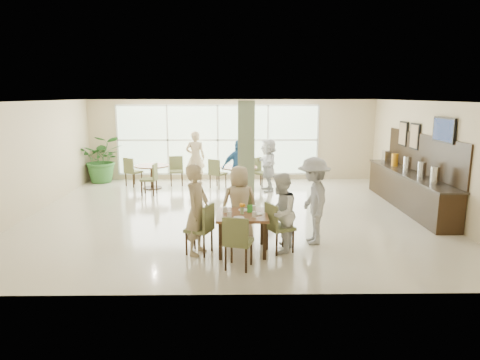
{
  "coord_description": "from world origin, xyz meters",
  "views": [
    {
      "loc": [
        0.08,
        -10.46,
        2.95
      ],
      "look_at": [
        0.2,
        -1.2,
        1.1
      ],
      "focal_mm": 32.0,
      "sensor_mm": 36.0,
      "label": 1
    }
  ],
  "objects_px": {
    "round_table_left": "(152,171)",
    "teen_far": "(239,203)",
    "buffet_counter": "(409,187)",
    "potted_plant": "(102,159)",
    "round_table_right": "(239,172)",
    "teen_left": "(197,210)",
    "teen_right": "(281,213)",
    "adult_b": "(268,165)",
    "teen_standing": "(313,201)",
    "adult_standing": "(195,158)",
    "adult_a": "(238,168)",
    "main_table": "(242,219)"
  },
  "relations": [
    {
      "from": "teen_far",
      "to": "teen_left",
      "type": "bearing_deg",
      "value": 31.33
    },
    {
      "from": "main_table",
      "to": "teen_right",
      "type": "height_order",
      "value": "teen_right"
    },
    {
      "from": "teen_far",
      "to": "teen_right",
      "type": "height_order",
      "value": "teen_far"
    },
    {
      "from": "buffet_counter",
      "to": "teen_standing",
      "type": "height_order",
      "value": "buffet_counter"
    },
    {
      "from": "teen_right",
      "to": "teen_far",
      "type": "bearing_deg",
      "value": -114.75
    },
    {
      "from": "teen_standing",
      "to": "adult_standing",
      "type": "xyz_separation_m",
      "value": [
        -2.88,
        5.94,
        0.01
      ]
    },
    {
      "from": "teen_left",
      "to": "potted_plant",
      "type": "bearing_deg",
      "value": 48.81
    },
    {
      "from": "teen_far",
      "to": "round_table_left",
      "type": "bearing_deg",
      "value": -73.53
    },
    {
      "from": "round_table_left",
      "to": "main_table",
      "type": "bearing_deg",
      "value": -64.05
    },
    {
      "from": "teen_far",
      "to": "adult_b",
      "type": "height_order",
      "value": "adult_b"
    },
    {
      "from": "teen_left",
      "to": "teen_right",
      "type": "xyz_separation_m",
      "value": [
        1.56,
        0.07,
        -0.09
      ]
    },
    {
      "from": "round_table_right",
      "to": "teen_right",
      "type": "xyz_separation_m",
      "value": [
        0.72,
        -5.4,
        0.18
      ]
    },
    {
      "from": "teen_far",
      "to": "potted_plant",
      "type": "bearing_deg",
      "value": -64.88
    },
    {
      "from": "round_table_left",
      "to": "teen_far",
      "type": "height_order",
      "value": "teen_far"
    },
    {
      "from": "teen_left",
      "to": "buffet_counter",
      "type": "bearing_deg",
      "value": -38.71
    },
    {
      "from": "round_table_left",
      "to": "buffet_counter",
      "type": "bearing_deg",
      "value": -19.03
    },
    {
      "from": "round_table_right",
      "to": "teen_far",
      "type": "height_order",
      "value": "teen_far"
    },
    {
      "from": "teen_left",
      "to": "adult_b",
      "type": "distance_m",
      "value": 5.66
    },
    {
      "from": "buffet_counter",
      "to": "teen_left",
      "type": "bearing_deg",
      "value": -148.32
    },
    {
      "from": "potted_plant",
      "to": "teen_right",
      "type": "bearing_deg",
      "value": -51.45
    },
    {
      "from": "teen_right",
      "to": "adult_b",
      "type": "relative_size",
      "value": 0.93
    },
    {
      "from": "round_table_left",
      "to": "potted_plant",
      "type": "height_order",
      "value": "potted_plant"
    },
    {
      "from": "potted_plant",
      "to": "adult_b",
      "type": "height_order",
      "value": "adult_b"
    },
    {
      "from": "potted_plant",
      "to": "adult_standing",
      "type": "height_order",
      "value": "adult_standing"
    },
    {
      "from": "buffet_counter",
      "to": "teen_left",
      "type": "xyz_separation_m",
      "value": [
        -5.32,
        -3.28,
        0.3
      ]
    },
    {
      "from": "potted_plant",
      "to": "teen_far",
      "type": "xyz_separation_m",
      "value": [
        4.6,
        -6.07,
        -0.03
      ]
    },
    {
      "from": "adult_a",
      "to": "adult_b",
      "type": "distance_m",
      "value": 1.18
    },
    {
      "from": "round_table_left",
      "to": "teen_far",
      "type": "bearing_deg",
      "value": -61.45
    },
    {
      "from": "buffet_counter",
      "to": "teen_right",
      "type": "bearing_deg",
      "value": -139.48
    },
    {
      "from": "teen_left",
      "to": "teen_standing",
      "type": "xyz_separation_m",
      "value": [
        2.27,
        0.56,
        0.03
      ]
    },
    {
      "from": "teen_left",
      "to": "round_table_right",
      "type": "bearing_deg",
      "value": 10.86
    },
    {
      "from": "main_table",
      "to": "potted_plant",
      "type": "distance_m",
      "value": 8.2
    },
    {
      "from": "buffet_counter",
      "to": "round_table_right",
      "type": "bearing_deg",
      "value": 153.89
    },
    {
      "from": "teen_left",
      "to": "adult_a",
      "type": "distance_m",
      "value": 4.74
    },
    {
      "from": "teen_far",
      "to": "teen_right",
      "type": "relative_size",
      "value": 1.02
    },
    {
      "from": "buffet_counter",
      "to": "potted_plant",
      "type": "relative_size",
      "value": 2.92
    },
    {
      "from": "buffet_counter",
      "to": "teen_right",
      "type": "relative_size",
      "value": 3.08
    },
    {
      "from": "potted_plant",
      "to": "teen_right",
      "type": "relative_size",
      "value": 1.05
    },
    {
      "from": "potted_plant",
      "to": "adult_a",
      "type": "xyz_separation_m",
      "value": [
        4.62,
        -2.15,
        0.03
      ]
    },
    {
      "from": "teen_left",
      "to": "adult_standing",
      "type": "distance_m",
      "value": 6.53
    },
    {
      "from": "buffet_counter",
      "to": "teen_standing",
      "type": "relative_size",
      "value": 2.68
    },
    {
      "from": "teen_standing",
      "to": "adult_b",
      "type": "relative_size",
      "value": 1.07
    },
    {
      "from": "round_table_left",
      "to": "teen_left",
      "type": "relative_size",
      "value": 0.64
    },
    {
      "from": "main_table",
      "to": "adult_standing",
      "type": "bearing_deg",
      "value": 102.68
    },
    {
      "from": "potted_plant",
      "to": "round_table_right",
      "type": "bearing_deg",
      "value": -16.08
    },
    {
      "from": "main_table",
      "to": "teen_far",
      "type": "height_order",
      "value": "teen_far"
    },
    {
      "from": "teen_right",
      "to": "adult_standing",
      "type": "bearing_deg",
      "value": -144.7
    },
    {
      "from": "potted_plant",
      "to": "adult_b",
      "type": "relative_size",
      "value": 0.98
    },
    {
      "from": "round_table_right",
      "to": "buffet_counter",
      "type": "xyz_separation_m",
      "value": [
        4.48,
        -2.19,
        -0.03
      ]
    },
    {
      "from": "teen_right",
      "to": "adult_a",
      "type": "distance_m",
      "value": 4.66
    }
  ]
}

